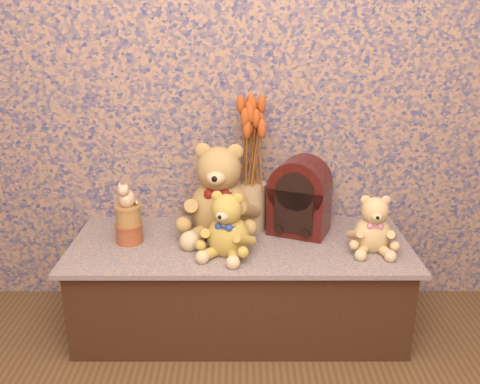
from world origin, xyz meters
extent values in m
cube|color=#394074|center=(0.00, 1.50, 1.30)|extent=(3.00, 0.10, 2.60)
cube|color=#394A75|center=(0.00, 1.21, 0.20)|extent=(1.41, 0.59, 0.40)
cylinder|color=tan|center=(0.05, 1.36, 0.50)|extent=(0.14, 0.14, 0.21)
cylinder|color=#AF7033|center=(-0.46, 1.22, 0.44)|extent=(0.13, 0.13, 0.08)
cylinder|color=#D5B85D|center=(-0.46, 1.22, 0.52)|extent=(0.11, 0.11, 0.08)
camera|label=1|loc=(0.00, -0.80, 1.32)|focal=39.32mm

